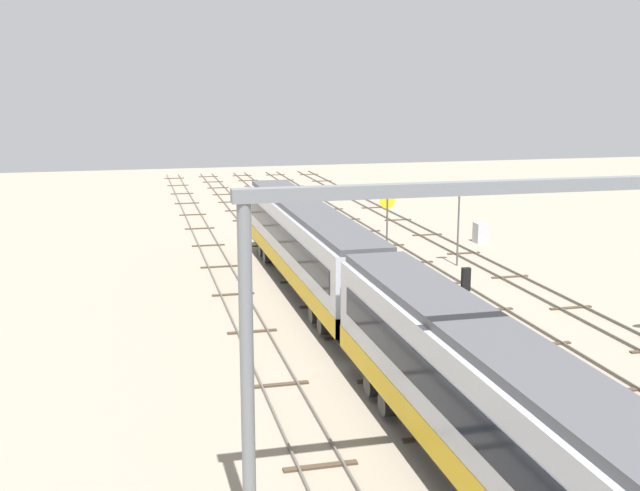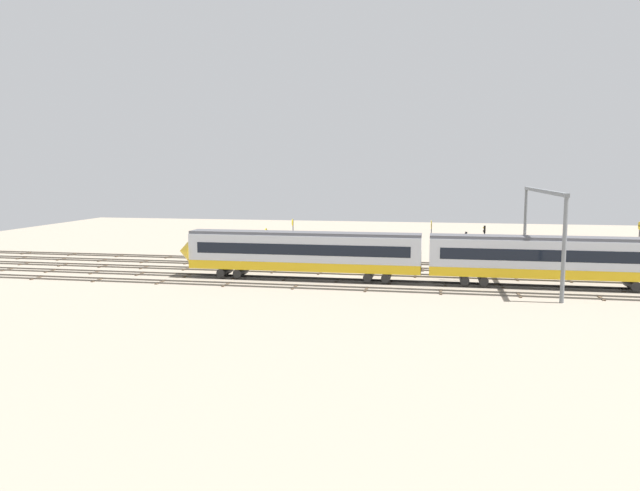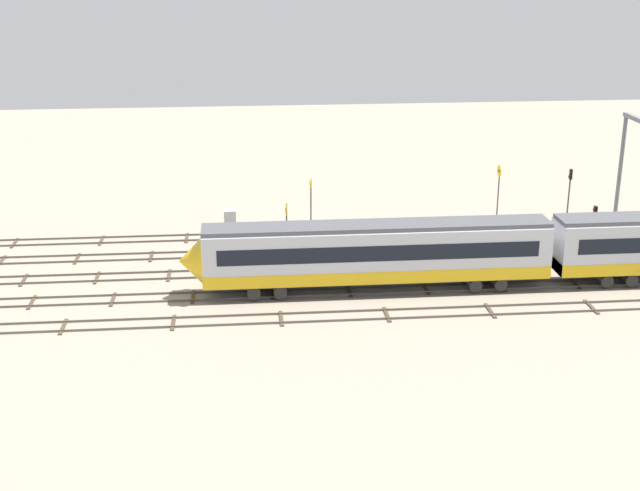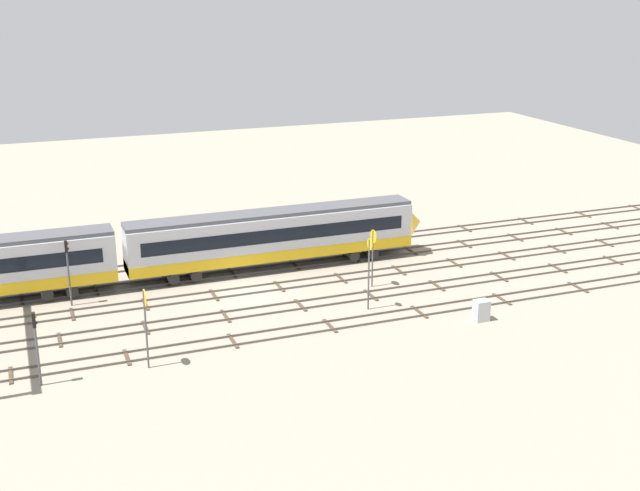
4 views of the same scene
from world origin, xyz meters
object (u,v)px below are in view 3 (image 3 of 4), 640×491
Objects in this scene: speed_sign_far_trackside at (499,184)px; signal_light_trackside_approach at (569,187)px; speed_sign_near_foreground at (311,202)px; speed_sign_distant_end at (286,222)px; signal_light_trackside_departure at (593,229)px; relay_cabinet at (230,219)px.

speed_sign_far_trackside is 1.12× the size of signal_light_trackside_approach.
speed_sign_near_foreground reaches higher than speed_sign_distant_end.
speed_sign_distant_end is (18.75, 7.91, -0.36)m from speed_sign_far_trackside.
speed_sign_near_foreground is 21.82m from signal_light_trackside_departure.
speed_sign_far_trackside is at bearing -73.94° from signal_light_trackside_departure.
signal_light_trackside_departure is at bearing 157.02° from speed_sign_near_foreground.
signal_light_trackside_departure is at bearing 77.20° from signal_light_trackside_approach.
speed_sign_near_foreground is 8.50m from relay_cabinet.
speed_sign_far_trackside reaches higher than signal_light_trackside_departure.
speed_sign_far_trackside is 3.44× the size of relay_cabinet.
signal_light_trackside_departure is 29.86m from relay_cabinet.
signal_light_trackside_departure reaches higher than speed_sign_distant_end.
signal_light_trackside_departure is at bearing 168.87° from speed_sign_distant_end.
relay_cabinet is at bearing -63.79° from speed_sign_distant_end.
speed_sign_far_trackside is at bearing 177.67° from relay_cabinet.
signal_light_trackside_approach is (-25.09, -7.95, -0.09)m from speed_sign_distant_end.
speed_sign_far_trackside reaches higher than signal_light_trackside_approach.
signal_light_trackside_approach is 29.55m from relay_cabinet.
signal_light_trackside_approach reaches higher than relay_cabinet.
speed_sign_far_trackside reaches higher than relay_cabinet.
speed_sign_distant_end is 1.00× the size of signal_light_trackside_approach.
speed_sign_distant_end is at bearing 22.86° from speed_sign_far_trackside.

